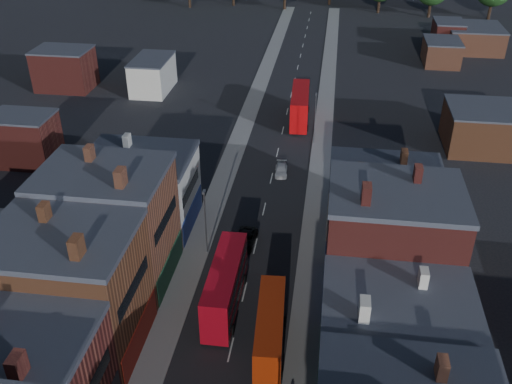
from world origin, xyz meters
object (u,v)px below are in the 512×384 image
(bus_0, at_px, (225,285))
(bus_1, at_px, (270,330))
(bus_2, at_px, (300,105))
(car_3, at_px, (281,170))
(car_2, at_px, (245,239))

(bus_0, relative_size, bus_1, 1.12)
(bus_2, bearing_deg, bus_0, -96.99)
(bus_1, distance_m, car_3, 33.15)
(car_2, xyz_separation_m, car_3, (2.43, 17.35, -0.08))
(bus_2, height_order, car_2, bus_2)
(bus_1, bearing_deg, bus_2, 87.81)
(bus_0, xyz_separation_m, car_3, (2.70, 27.90, -2.08))
(bus_0, xyz_separation_m, bus_2, (3.87, 46.37, 0.16))
(car_2, relative_size, car_3, 1.18)
(bus_0, distance_m, car_3, 28.10)
(car_2, bearing_deg, car_3, 86.41)
(car_2, height_order, car_3, car_2)
(car_3, bearing_deg, bus_2, 82.52)
(bus_0, bearing_deg, bus_2, 85.03)
(bus_0, bearing_deg, car_3, 84.27)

